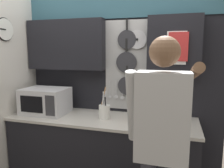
{
  "coord_description": "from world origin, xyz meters",
  "views": [
    {
      "loc": [
        0.8,
        -2.27,
        1.67
      ],
      "look_at": [
        0.07,
        0.21,
        1.27
      ],
      "focal_mm": 35.0,
      "sensor_mm": 36.0,
      "label": 1
    }
  ],
  "objects_px": {
    "microwave": "(46,101)",
    "person": "(162,134)",
    "utensil_crock": "(104,111)",
    "knife_block": "(138,113)"
  },
  "relations": [
    {
      "from": "microwave",
      "to": "person",
      "type": "xyz_separation_m",
      "value": [
        1.43,
        -0.68,
        -0.0
      ]
    },
    {
      "from": "microwave",
      "to": "knife_block",
      "type": "xyz_separation_m",
      "value": [
        1.13,
        0.0,
        -0.06
      ]
    },
    {
      "from": "microwave",
      "to": "knife_block",
      "type": "relative_size",
      "value": 2.06
    },
    {
      "from": "knife_block",
      "to": "person",
      "type": "bearing_deg",
      "value": -66.79
    },
    {
      "from": "knife_block",
      "to": "utensil_crock",
      "type": "xyz_separation_m",
      "value": [
        -0.38,
        0.0,
        -0.0
      ]
    },
    {
      "from": "utensil_crock",
      "to": "person",
      "type": "distance_m",
      "value": 0.96
    },
    {
      "from": "utensil_crock",
      "to": "person",
      "type": "xyz_separation_m",
      "value": [
        0.67,
        -0.68,
        0.06
      ]
    },
    {
      "from": "microwave",
      "to": "person",
      "type": "height_order",
      "value": "person"
    },
    {
      "from": "knife_block",
      "to": "person",
      "type": "xyz_separation_m",
      "value": [
        0.29,
        -0.68,
        0.06
      ]
    },
    {
      "from": "utensil_crock",
      "to": "person",
      "type": "height_order",
      "value": "person"
    }
  ]
}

